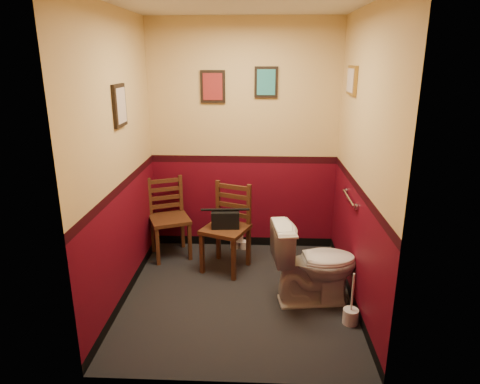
# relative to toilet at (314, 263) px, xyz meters

# --- Properties ---
(floor) EXTENTS (2.20, 2.40, 0.00)m
(floor) POSITION_rel_toilet_xyz_m (-0.72, 0.06, -0.40)
(floor) COLOR black
(floor) RESTS_ON ground
(ceiling) EXTENTS (2.20, 2.40, 0.00)m
(ceiling) POSITION_rel_toilet_xyz_m (-0.72, 0.06, 2.30)
(ceiling) COLOR silver
(ceiling) RESTS_ON ground
(wall_back) EXTENTS (2.20, 0.00, 2.70)m
(wall_back) POSITION_rel_toilet_xyz_m (-0.72, 1.26, 0.95)
(wall_back) COLOR #520714
(wall_back) RESTS_ON ground
(wall_front) EXTENTS (2.20, 0.00, 2.70)m
(wall_front) POSITION_rel_toilet_xyz_m (-0.72, -1.14, 0.95)
(wall_front) COLOR #520714
(wall_front) RESTS_ON ground
(wall_left) EXTENTS (0.00, 2.40, 2.70)m
(wall_left) POSITION_rel_toilet_xyz_m (-1.82, 0.06, 0.95)
(wall_left) COLOR #520714
(wall_left) RESTS_ON ground
(wall_right) EXTENTS (0.00, 2.40, 2.70)m
(wall_right) POSITION_rel_toilet_xyz_m (0.38, 0.06, 0.95)
(wall_right) COLOR #520714
(wall_right) RESTS_ON ground
(grab_bar) EXTENTS (0.05, 0.56, 0.06)m
(grab_bar) POSITION_rel_toilet_xyz_m (0.35, 0.31, 0.55)
(grab_bar) COLOR silver
(grab_bar) RESTS_ON wall_right
(framed_print_back_a) EXTENTS (0.28, 0.04, 0.36)m
(framed_print_back_a) POSITION_rel_toilet_xyz_m (-1.07, 1.24, 1.55)
(framed_print_back_a) COLOR black
(framed_print_back_a) RESTS_ON wall_back
(framed_print_back_b) EXTENTS (0.26, 0.04, 0.34)m
(framed_print_back_b) POSITION_rel_toilet_xyz_m (-0.47, 1.24, 1.60)
(framed_print_back_b) COLOR black
(framed_print_back_b) RESTS_ON wall_back
(framed_print_left) EXTENTS (0.04, 0.30, 0.38)m
(framed_print_left) POSITION_rel_toilet_xyz_m (-1.80, 0.16, 1.45)
(framed_print_left) COLOR black
(framed_print_left) RESTS_ON wall_left
(framed_print_right) EXTENTS (0.04, 0.34, 0.28)m
(framed_print_right) POSITION_rel_toilet_xyz_m (0.36, 0.66, 1.65)
(framed_print_right) COLOR olive
(framed_print_right) RESTS_ON wall_right
(toilet) EXTENTS (0.87, 0.56, 0.80)m
(toilet) POSITION_rel_toilet_xyz_m (0.00, 0.00, 0.00)
(toilet) COLOR white
(toilet) RESTS_ON floor
(toilet_brush) EXTENTS (0.14, 0.14, 0.49)m
(toilet_brush) POSITION_rel_toilet_xyz_m (0.29, -0.36, -0.32)
(toilet_brush) COLOR silver
(toilet_brush) RESTS_ON floor
(chair_left) EXTENTS (0.57, 0.57, 0.93)m
(chair_left) POSITION_rel_toilet_xyz_m (-1.59, 0.96, 0.07)
(chair_left) COLOR #532D19
(chair_left) RESTS_ON floor
(chair_right) EXTENTS (0.58, 0.58, 0.96)m
(chair_right) POSITION_rel_toilet_xyz_m (-0.88, 0.65, 0.08)
(chair_right) COLOR #532D19
(chair_right) RESTS_ON floor
(handbag) EXTENTS (0.31, 0.17, 0.22)m
(handbag) POSITION_rel_toilet_xyz_m (-0.89, 0.61, 0.20)
(handbag) COLOR black
(handbag) RESTS_ON chair_right
(tp_stack) EXTENTS (0.21, 0.13, 0.28)m
(tp_stack) POSITION_rel_toilet_xyz_m (-0.77, 1.15, -0.28)
(tp_stack) COLOR silver
(tp_stack) RESTS_ON floor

